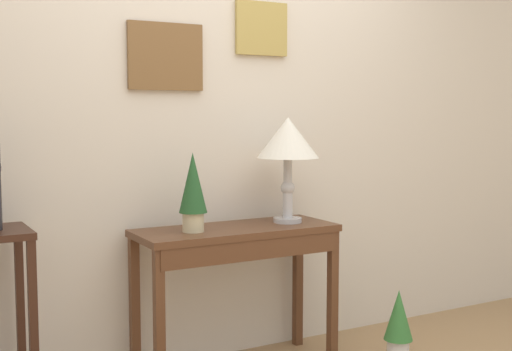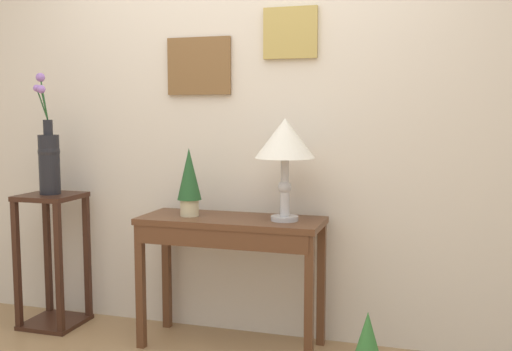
{
  "view_description": "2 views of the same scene",
  "coord_description": "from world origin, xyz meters",
  "px_view_note": "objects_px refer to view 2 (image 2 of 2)",
  "views": [
    {
      "loc": [
        -1.57,
        -1.87,
        1.33
      ],
      "look_at": [
        0.1,
        1.11,
        1.01
      ],
      "focal_mm": 47.24,
      "sensor_mm": 36.0,
      "label": 1
    },
    {
      "loc": [
        1.08,
        -1.94,
        1.34
      ],
      "look_at": [
        0.12,
        1.22,
        0.99
      ],
      "focal_mm": 41.22,
      "sensor_mm": 36.0,
      "label": 2
    }
  ],
  "objects_px": {
    "console_table": "(230,239)",
    "potted_plant_on_console": "(189,179)",
    "flower_vase_tall": "(49,156)",
    "potted_plant_floor": "(367,348)",
    "table_lamp": "(285,143)",
    "pedestal_stand_left": "(53,260)"
  },
  "relations": [
    {
      "from": "pedestal_stand_left",
      "to": "flower_vase_tall",
      "type": "bearing_deg",
      "value": -125.2
    },
    {
      "from": "console_table",
      "to": "table_lamp",
      "type": "distance_m",
      "value": 0.63
    },
    {
      "from": "console_table",
      "to": "flower_vase_tall",
      "type": "bearing_deg",
      "value": 178.94
    },
    {
      "from": "potted_plant_on_console",
      "to": "flower_vase_tall",
      "type": "height_order",
      "value": "flower_vase_tall"
    },
    {
      "from": "console_table",
      "to": "table_lamp",
      "type": "relative_size",
      "value": 1.86
    },
    {
      "from": "table_lamp",
      "to": "potted_plant_floor",
      "type": "bearing_deg",
      "value": -33.44
    },
    {
      "from": "flower_vase_tall",
      "to": "potted_plant_floor",
      "type": "distance_m",
      "value": 2.19
    },
    {
      "from": "table_lamp",
      "to": "potted_plant_floor",
      "type": "xyz_separation_m",
      "value": [
        0.5,
        -0.33,
        -0.96
      ]
    },
    {
      "from": "table_lamp",
      "to": "pedestal_stand_left",
      "type": "distance_m",
      "value": 1.68
    },
    {
      "from": "console_table",
      "to": "flower_vase_tall",
      "type": "distance_m",
      "value": 1.27
    },
    {
      "from": "pedestal_stand_left",
      "to": "flower_vase_tall",
      "type": "distance_m",
      "value": 0.65
    },
    {
      "from": "console_table",
      "to": "potted_plant_on_console",
      "type": "relative_size",
      "value": 2.66
    },
    {
      "from": "flower_vase_tall",
      "to": "potted_plant_floor",
      "type": "bearing_deg",
      "value": -9.3
    },
    {
      "from": "table_lamp",
      "to": "potted_plant_floor",
      "type": "height_order",
      "value": "table_lamp"
    },
    {
      "from": "console_table",
      "to": "potted_plant_on_console",
      "type": "distance_m",
      "value": 0.41
    },
    {
      "from": "table_lamp",
      "to": "flower_vase_tall",
      "type": "height_order",
      "value": "flower_vase_tall"
    },
    {
      "from": "potted_plant_on_console",
      "to": "potted_plant_floor",
      "type": "bearing_deg",
      "value": -16.37
    },
    {
      "from": "potted_plant_floor",
      "to": "console_table",
      "type": "bearing_deg",
      "value": 159.29
    },
    {
      "from": "flower_vase_tall",
      "to": "potted_plant_floor",
      "type": "height_order",
      "value": "flower_vase_tall"
    },
    {
      "from": "potted_plant_floor",
      "to": "flower_vase_tall",
      "type": "bearing_deg",
      "value": 170.7
    },
    {
      "from": "table_lamp",
      "to": "pedestal_stand_left",
      "type": "xyz_separation_m",
      "value": [
        -1.5,
        0.0,
        -0.76
      ]
    },
    {
      "from": "pedestal_stand_left",
      "to": "potted_plant_on_console",
      "type": "bearing_deg",
      "value": -1.16
    }
  ]
}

